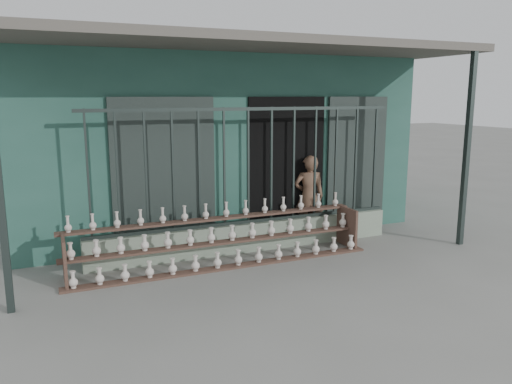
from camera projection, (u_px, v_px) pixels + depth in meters
name	position (u px, v px, depth m)	size (l,w,h in m)	color
ground	(285.00, 277.00, 6.74)	(60.00, 60.00, 0.00)	slate
workshop_building	(194.00, 135.00, 10.25)	(7.40, 6.60, 3.21)	#29574B
parapet_wall	(249.00, 237.00, 7.87)	(5.00, 0.20, 0.45)	gray
security_fence	(248.00, 166.00, 7.65)	(5.00, 0.04, 1.80)	#283330
shelf_rack	(222.00, 239.00, 7.24)	(4.50, 0.68, 0.85)	brown
elderly_woman	(309.00, 197.00, 8.56)	(0.52, 0.34, 1.43)	brown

